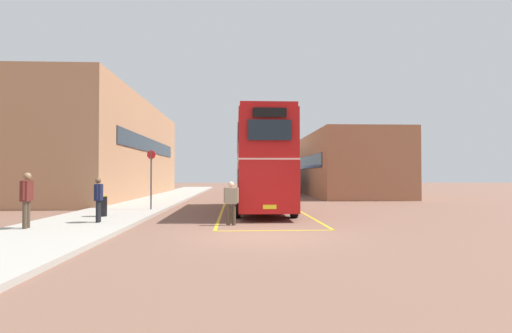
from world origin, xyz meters
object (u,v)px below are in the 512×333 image
single_deck_bus (271,177)px  litter_bin (102,206)px  double_decker_bus (261,162)px  pedestrian_boarding (231,200)px  pedestrian_waiting_near (98,197)px  pedestrian_waiting_far (27,196)px  bus_stop_sign (151,174)px

single_deck_bus → litter_bin: (-8.89, -22.58, -1.07)m
double_decker_bus → litter_bin: 7.99m
double_decker_bus → pedestrian_boarding: double_decker_bus is taller
pedestrian_waiting_near → single_deck_bus: bearing=71.5°
pedestrian_waiting_far → litter_bin: size_ratio=2.09×
pedestrian_boarding → litter_bin: 5.82m
single_deck_bus → double_decker_bus: bearing=-96.1°
single_deck_bus → pedestrian_waiting_far: 28.13m
pedestrian_waiting_far → bus_stop_sign: bus_stop_sign is taller
double_decker_bus → bus_stop_sign: double_decker_bus is taller
pedestrian_waiting_near → bus_stop_sign: (0.70, 5.51, 0.83)m
pedestrian_waiting_far → single_deck_bus: bearing=69.1°
pedestrian_boarding → pedestrian_waiting_near: 4.82m
double_decker_bus → litter_bin: double_decker_bus is taller
double_decker_bus → litter_bin: bearing=-152.1°
bus_stop_sign → litter_bin: bearing=-111.1°
pedestrian_waiting_far → double_decker_bus: bearing=42.5°
litter_bin → bus_stop_sign: 3.86m
single_deck_bus → litter_bin: 24.29m
double_decker_bus → pedestrian_boarding: 6.09m
pedestrian_waiting_near → litter_bin: size_ratio=1.89×
double_decker_bus → single_deck_bus: size_ratio=1.05×
pedestrian_boarding → pedestrian_waiting_far: size_ratio=0.90×
pedestrian_boarding → litter_bin: (-5.42, 2.08, -0.35)m
pedestrian_boarding → single_deck_bus: bearing=82.0°
double_decker_bus → pedestrian_boarding: (-1.43, -5.70, -1.59)m
pedestrian_waiting_near → pedestrian_waiting_far: (-1.74, -1.57, 0.12)m
double_decker_bus → pedestrian_waiting_far: size_ratio=5.80×
litter_bin → pedestrian_boarding: bearing=-21.0°
double_decker_bus → pedestrian_waiting_near: size_ratio=6.41×
litter_bin → bus_stop_sign: bearing=68.9°
single_deck_bus → bus_stop_sign: bus_stop_sign is taller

